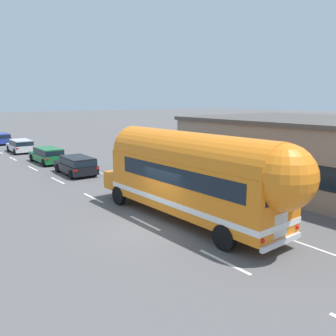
{
  "coord_description": "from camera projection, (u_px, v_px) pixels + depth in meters",
  "views": [
    {
      "loc": [
        -8.56,
        -12.28,
        5.57
      ],
      "look_at": [
        1.83,
        1.25,
        2.24
      ],
      "focal_mm": 38.07,
      "sensor_mm": 36.0,
      "label": 1
    }
  ],
  "objects": [
    {
      "name": "car_second",
      "position": [
        48.0,
        154.0,
        31.19
      ],
      "size": [
        1.88,
        4.69,
        1.37
      ],
      "color": "#196633",
      "rests_on": "ground"
    },
    {
      "name": "painted_bus",
      "position": [
        196.0,
        174.0,
        15.74
      ],
      "size": [
        2.8,
        12.05,
        4.12
      ],
      "color": "orange",
      "rests_on": "ground"
    },
    {
      "name": "car_third",
      "position": [
        21.0,
        145.0,
        37.35
      ],
      "size": [
        2.05,
        4.32,
        1.37
      ],
      "color": "silver",
      "rests_on": "ground"
    },
    {
      "name": "lane_markings",
      "position": [
        84.0,
        173.0,
        27.17
      ],
      "size": [
        3.71,
        80.0,
        0.01
      ],
      "color": "silver",
      "rests_on": "ground"
    },
    {
      "name": "car_fourth",
      "position": [
        0.0,
        138.0,
        44.25
      ],
      "size": [
        2.0,
        4.63,
        1.37
      ],
      "color": "navy",
      "rests_on": "ground"
    },
    {
      "name": "car_lead",
      "position": [
        77.0,
        164.0,
        26.44
      ],
      "size": [
        2.12,
        4.41,
        1.37
      ],
      "color": "black",
      "rests_on": "ground"
    },
    {
      "name": "ground_plane",
      "position": [
        152.0,
        227.0,
        15.74
      ],
      "size": [
        300.0,
        300.0,
        0.0
      ],
      "primitive_type": "plane",
      "color": "#565454"
    }
  ]
}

